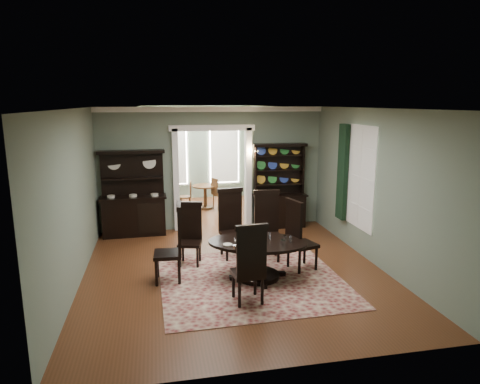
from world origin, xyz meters
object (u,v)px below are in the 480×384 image
object	(u,v)px
welsh_dresser	(279,197)
parlor_table	(205,193)
dining_table	(258,253)
sideboard	(134,206)

from	to	relation	value
welsh_dresser	parlor_table	world-z (taller)	welsh_dresser
dining_table	welsh_dresser	world-z (taller)	welsh_dresser
dining_table	parlor_table	bearing A→B (deg)	109.38
sideboard	parlor_table	size ratio (longest dim) A/B	2.65
dining_table	welsh_dresser	bearing A→B (deg)	83.21
dining_table	parlor_table	xyz separation A→B (m)	(-0.32, 5.30, -0.02)
parlor_table	sideboard	bearing A→B (deg)	-131.79
dining_table	welsh_dresser	xyz separation A→B (m)	(1.30, 3.12, 0.28)
dining_table	sideboard	distance (m)	3.86
welsh_dresser	sideboard	bearing A→B (deg)	-178.34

